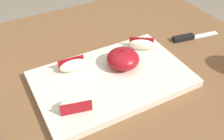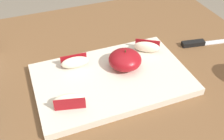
{
  "view_description": "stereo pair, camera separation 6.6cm",
  "coord_description": "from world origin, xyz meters",
  "px_view_note": "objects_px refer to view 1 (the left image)",
  "views": [
    {
      "loc": [
        -0.16,
        -0.44,
        1.24
      ],
      "look_at": [
        0.08,
        0.01,
        0.82
      ],
      "focal_mm": 42.7,
      "sensor_mm": 36.0,
      "label": 1
    },
    {
      "loc": [
        -0.1,
        -0.47,
        1.24
      ],
      "look_at": [
        0.08,
        0.01,
        0.82
      ],
      "focal_mm": 42.7,
      "sensor_mm": 36.0,
      "label": 2
    }
  ],
  "objects_px": {
    "cutting_board": "(112,79)",
    "apple_wedge_near_knife": "(141,44)",
    "apple_wedge_right": "(74,65)",
    "apple_wedge_middle": "(75,104)",
    "apple_half_skin_up": "(123,59)",
    "paring_knife": "(187,37)"
  },
  "relations": [
    {
      "from": "apple_wedge_middle",
      "to": "paring_knife",
      "type": "distance_m",
      "value": 0.44
    },
    {
      "from": "cutting_board",
      "to": "apple_wedge_near_knife",
      "type": "distance_m",
      "value": 0.15
    },
    {
      "from": "cutting_board",
      "to": "apple_wedge_right",
      "type": "relative_size",
      "value": 5.21
    },
    {
      "from": "cutting_board",
      "to": "apple_wedge_near_knife",
      "type": "height_order",
      "value": "apple_wedge_near_knife"
    },
    {
      "from": "paring_knife",
      "to": "apple_wedge_near_knife",
      "type": "bearing_deg",
      "value": -179.92
    },
    {
      "from": "cutting_board",
      "to": "paring_knife",
      "type": "xyz_separation_m",
      "value": [
        0.3,
        0.06,
        -0.0
      ]
    },
    {
      "from": "apple_wedge_right",
      "to": "apple_wedge_near_knife",
      "type": "height_order",
      "value": "same"
    },
    {
      "from": "cutting_board",
      "to": "apple_wedge_middle",
      "type": "relative_size",
      "value": 5.06
    },
    {
      "from": "paring_knife",
      "to": "apple_half_skin_up",
      "type": "bearing_deg",
      "value": -170.92
    },
    {
      "from": "apple_half_skin_up",
      "to": "apple_wedge_middle",
      "type": "bearing_deg",
      "value": -153.69
    },
    {
      "from": "apple_half_skin_up",
      "to": "apple_wedge_near_knife",
      "type": "relative_size",
      "value": 1.16
    },
    {
      "from": "cutting_board",
      "to": "apple_wedge_near_knife",
      "type": "bearing_deg",
      "value": 26.4
    },
    {
      "from": "apple_half_skin_up",
      "to": "apple_wedge_near_knife",
      "type": "xyz_separation_m",
      "value": [
        0.08,
        0.04,
        -0.01
      ]
    },
    {
      "from": "apple_wedge_right",
      "to": "paring_knife",
      "type": "xyz_separation_m",
      "value": [
        0.38,
        -0.0,
        -0.03
      ]
    },
    {
      "from": "apple_wedge_middle",
      "to": "apple_wedge_right",
      "type": "height_order",
      "value": "same"
    },
    {
      "from": "cutting_board",
      "to": "apple_half_skin_up",
      "type": "height_order",
      "value": "apple_half_skin_up"
    },
    {
      "from": "apple_half_skin_up",
      "to": "apple_wedge_middle",
      "type": "relative_size",
      "value": 1.12
    },
    {
      "from": "cutting_board",
      "to": "apple_wedge_right",
      "type": "xyz_separation_m",
      "value": [
        -0.07,
        0.07,
        0.03
      ]
    },
    {
      "from": "apple_wedge_near_knife",
      "to": "apple_wedge_middle",
      "type": "bearing_deg",
      "value": -153.82
    },
    {
      "from": "apple_wedge_near_knife",
      "to": "paring_knife",
      "type": "height_order",
      "value": "apple_wedge_near_knife"
    },
    {
      "from": "apple_half_skin_up",
      "to": "paring_knife",
      "type": "xyz_separation_m",
      "value": [
        0.26,
        0.04,
        -0.04
      ]
    },
    {
      "from": "apple_wedge_middle",
      "to": "paring_knife",
      "type": "xyz_separation_m",
      "value": [
        0.42,
        0.12,
        -0.03
      ]
    }
  ]
}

